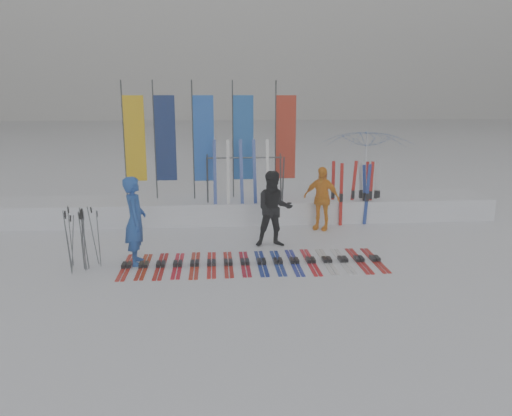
{
  "coord_description": "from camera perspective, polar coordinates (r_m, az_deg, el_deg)",
  "views": [
    {
      "loc": [
        -0.68,
        -8.97,
        3.42
      ],
      "look_at": [
        0.2,
        1.6,
        1.0
      ],
      "focal_mm": 35.0,
      "sensor_mm": 36.0,
      "label": 1
    }
  ],
  "objects": [
    {
      "name": "ground",
      "position": [
        9.63,
        -0.4,
        -7.96
      ],
      "size": [
        120.0,
        120.0,
        0.0
      ],
      "primitive_type": "plane",
      "color": "white",
      "rests_on": "ground"
    },
    {
      "name": "snow_bank",
      "position": [
        13.94,
        -1.84,
        -0.09
      ],
      "size": [
        14.0,
        1.6,
        0.6
      ],
      "primitive_type": "cube",
      "color": "white",
      "rests_on": "ground"
    },
    {
      "name": "person_blue",
      "position": [
        10.44,
        -13.64,
        -1.43
      ],
      "size": [
        0.51,
        0.71,
        1.82
      ],
      "primitive_type": "imported",
      "rotation": [
        0.0,
        0.0,
        1.69
      ],
      "color": "#1C49A5",
      "rests_on": "ground"
    },
    {
      "name": "person_black",
      "position": [
        11.35,
        2.07,
        -0.13
      ],
      "size": [
        0.86,
        0.68,
        1.75
      ],
      "primitive_type": "imported",
      "rotation": [
        0.0,
        0.0,
        0.02
      ],
      "color": "black",
      "rests_on": "ground"
    },
    {
      "name": "person_yellow",
      "position": [
        12.91,
        7.48,
        1.11
      ],
      "size": [
        1.02,
        0.84,
        1.64
      ],
      "primitive_type": "imported",
      "rotation": [
        0.0,
        0.0,
        -0.55
      ],
      "color": "orange",
      "rests_on": "ground"
    },
    {
      "name": "tent_canopy",
      "position": [
        15.52,
        12.49,
        4.43
      ],
      "size": [
        2.81,
        2.86,
        2.46
      ],
      "primitive_type": "imported",
      "rotation": [
        0.0,
        0.0,
        0.05
      ],
      "color": "white",
      "rests_on": "ground"
    },
    {
      "name": "ski_row",
      "position": [
        10.37,
        -0.21,
        -6.21
      ],
      "size": [
        5.32,
        1.69,
        0.07
      ],
      "color": "#B6160E",
      "rests_on": "ground"
    },
    {
      "name": "pole_cluster",
      "position": [
        10.5,
        -19.39,
        -3.44
      ],
      "size": [
        0.64,
        0.65,
        1.26
      ],
      "color": "#595B60",
      "rests_on": "ground"
    },
    {
      "name": "feather_flags",
      "position": [
        13.82,
        -5.73,
        7.91
      ],
      "size": [
        4.71,
        0.26,
        3.2
      ],
      "color": "#383A3F",
      "rests_on": "ground"
    },
    {
      "name": "ski_rack",
      "position": [
        13.35,
        -1.28,
        4.08
      ],
      "size": [
        2.04,
        0.8,
        1.23
      ],
      "color": "#383A3F",
      "rests_on": "ground"
    },
    {
      "name": "upright_skis",
      "position": [
        13.95,
        12.0,
        1.79
      ],
      "size": [
        1.41,
        0.91,
        1.68
      ],
      "color": "red",
      "rests_on": "ground"
    }
  ]
}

